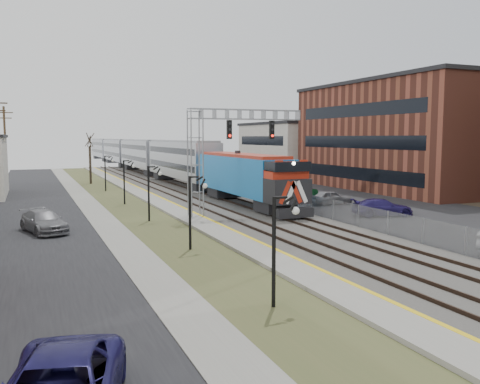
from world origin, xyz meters
TOP-DOWN VIEW (x-y plane):
  - street_west at (-11.50, 35.00)m, footprint 7.00×120.00m
  - sidewalk at (-7.00, 35.00)m, footprint 2.00×120.00m
  - grass_median at (-4.00, 35.00)m, footprint 4.00×120.00m
  - platform at (-1.00, 35.00)m, footprint 2.00×120.00m
  - ballast_bed at (4.00, 35.00)m, footprint 8.00×120.00m
  - parking_lot at (16.00, 35.00)m, footprint 16.00×120.00m
  - platform_edge at (-0.12, 35.00)m, footprint 0.24×120.00m
  - track_near at (2.00, 35.00)m, footprint 1.58×120.00m
  - track_far at (5.50, 35.00)m, footprint 1.58×120.00m
  - train at (5.50, 79.61)m, footprint 3.00×108.65m
  - signal_gantry at (1.22, 27.99)m, footprint 9.00×1.07m
  - lampposts at (-4.00, 18.29)m, footprint 0.14×62.14m
  - fence at (8.20, 35.00)m, footprint 0.04×120.00m
  - buildings_east at (30.00, 31.18)m, footprint 16.00×76.00m
  - bare_trees at (-12.66, 38.91)m, footprint 12.30×42.30m
  - car_lot_d at (12.97, 23.55)m, footprint 4.93×3.28m
  - car_lot_e at (13.01, 30.72)m, footprint 3.88×1.80m
  - car_lot_f at (12.68, 35.61)m, footprint 4.30×2.98m
  - car_street_b at (-11.08, 26.42)m, footprint 3.20×5.13m

SIDE VIEW (x-z plane):
  - street_west at x=-11.50m, z-range 0.00..0.04m
  - parking_lot at x=16.00m, z-range 0.00..0.04m
  - grass_median at x=-4.00m, z-range 0.00..0.06m
  - sidewalk at x=-7.00m, z-range 0.00..0.08m
  - ballast_bed at x=4.00m, z-range 0.00..0.20m
  - platform at x=-1.00m, z-range 0.00..0.24m
  - platform_edge at x=-0.12m, z-range 0.24..0.25m
  - track_near at x=2.00m, z-range 0.20..0.35m
  - track_far at x=5.50m, z-range 0.20..0.35m
  - car_lot_e at x=13.01m, z-range 0.00..1.29m
  - car_lot_d at x=12.97m, z-range 0.00..1.33m
  - car_lot_f at x=12.68m, z-range 0.00..1.34m
  - car_street_b at x=-11.08m, z-range 0.00..1.39m
  - fence at x=8.20m, z-range 0.00..1.60m
  - lampposts at x=-4.00m, z-range 0.00..4.00m
  - bare_trees at x=-12.66m, z-range -0.27..5.68m
  - train at x=5.50m, z-range 0.28..5.60m
  - signal_gantry at x=1.22m, z-range 1.51..9.66m
  - buildings_east at x=30.00m, z-range -1.19..13.81m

